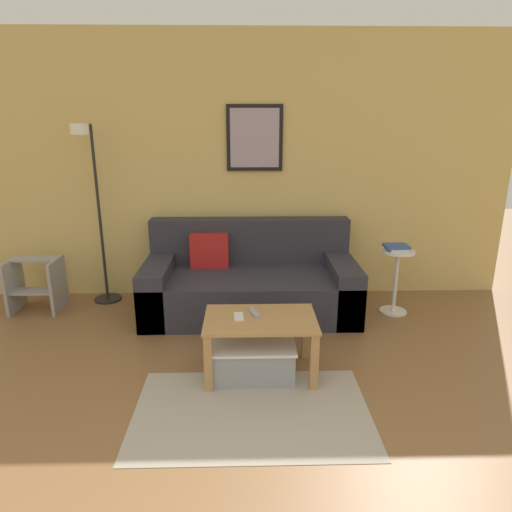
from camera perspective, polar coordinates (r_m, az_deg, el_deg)
name	(u,v)px	position (r m, az deg, el deg)	size (l,w,h in m)	color
wall_back	(228,169)	(4.54, -3.54, 10.78)	(5.60, 0.09, 2.55)	#D6B76B
area_rug	(252,411)	(3.01, -0.54, -18.86)	(1.47, 0.93, 0.01)	#A39989
couch	(250,283)	(4.30, -0.79, -3.33)	(1.93, 0.93, 0.82)	#2D2D38
coffee_table	(260,330)	(3.24, 0.54, -9.28)	(0.78, 0.50, 0.43)	#AD7F4C
storage_bin	(252,357)	(3.32, -0.51, -12.51)	(0.60, 0.43, 0.26)	gray
floor_lamp	(94,204)	(4.48, -19.61, 6.10)	(0.26, 0.50, 1.72)	black
side_table	(396,276)	(4.41, 17.11, -2.43)	(0.30, 0.30, 0.60)	white
book_stack	(397,247)	(4.35, 17.21, 1.05)	(0.22, 0.17, 0.05)	silver
remote_control	(254,313)	(3.26, -0.22, -7.10)	(0.04, 0.15, 0.02)	#99999E
cell_phone	(239,317)	(3.21, -2.18, -7.58)	(0.07, 0.14, 0.01)	silver
step_stool	(36,283)	(4.78, -25.82, -3.07)	(0.44, 0.37, 0.50)	#99999E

